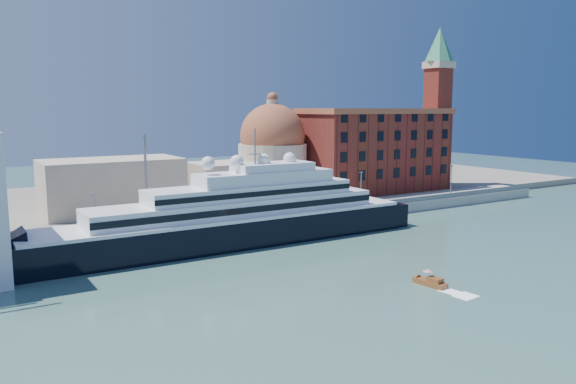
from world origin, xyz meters
TOP-DOWN VIEW (x-y plane):
  - ground at (0.00, 0.00)m, footprint 400.00×400.00m
  - quay at (0.00, 34.00)m, footprint 180.00×10.00m
  - land at (0.00, 75.00)m, footprint 260.00×72.00m
  - quay_fence at (0.00, 29.50)m, footprint 180.00×0.10m
  - superyacht at (-10.20, 23.00)m, footprint 84.20×11.67m
  - water_taxi at (6.16, -14.30)m, footprint 2.25×5.26m
  - warehouse at (52.00, 52.00)m, footprint 43.00×19.00m
  - campanile at (76.00, 52.00)m, footprint 8.40×8.40m
  - church at (6.39, 57.72)m, footprint 66.00×18.00m
  - lamp_posts at (-12.67, 32.27)m, footprint 120.80×2.40m

SIDE VIEW (x-z plane):
  - ground at x=0.00m, z-range 0.00..0.00m
  - water_taxi at x=6.16m, z-range -0.63..1.79m
  - land at x=0.00m, z-range 0.00..2.00m
  - quay at x=0.00m, z-range 0.00..2.50m
  - quay_fence at x=0.00m, z-range 2.50..3.70m
  - superyacht at x=-10.20m, z-range -8.24..16.93m
  - lamp_posts at x=-12.67m, z-range 0.84..18.84m
  - church at x=6.39m, z-range -1.84..23.66m
  - warehouse at x=52.00m, z-range 2.16..25.41m
  - campanile at x=76.00m, z-range 5.26..52.26m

